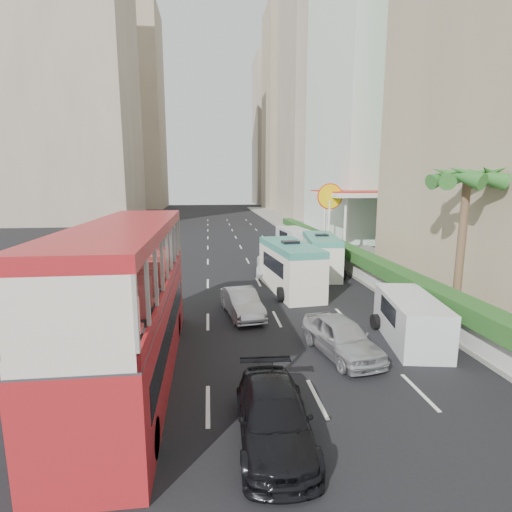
{
  "coord_description": "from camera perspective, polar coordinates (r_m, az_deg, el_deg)",
  "views": [
    {
      "loc": [
        -3.47,
        -12.5,
        6.3
      ],
      "look_at": [
        -1.5,
        4.0,
        3.2
      ],
      "focal_mm": 28.0,
      "sensor_mm": 36.0,
      "label": 1
    }
  ],
  "objects": [
    {
      "name": "ground_plane",
      "position": [
        14.42,
        8.12,
        -15.45
      ],
      "size": [
        200.0,
        200.0,
        0.0
      ],
      "primitive_type": "plane",
      "color": "black",
      "rests_on": "ground"
    },
    {
      "name": "double_decker_bus",
      "position": [
        13.3,
        -17.59,
        -6.41
      ],
      "size": [
        2.5,
        11.0,
        5.06
      ],
      "primitive_type": "cube",
      "color": "#AF1C21",
      "rests_on": "ground"
    },
    {
      "name": "car_silver_lane_a",
      "position": [
        19.24,
        -1.99,
        -8.55
      ],
      "size": [
        1.98,
        4.05,
        1.28
      ],
      "primitive_type": "imported",
      "rotation": [
        0.0,
        0.0,
        0.17
      ],
      "color": "#B7B9BE",
      "rests_on": "ground"
    },
    {
      "name": "car_silver_lane_b",
      "position": [
        15.53,
        12.01,
        -13.62
      ],
      "size": [
        2.4,
        4.35,
        1.4
      ],
      "primitive_type": "imported",
      "rotation": [
        0.0,
        0.0,
        0.19
      ],
      "color": "#B7B9BE",
      "rests_on": "ground"
    },
    {
      "name": "car_black",
      "position": [
        10.91,
        2.52,
        -24.72
      ],
      "size": [
        1.94,
        4.41,
        1.26
      ],
      "primitive_type": "imported",
      "rotation": [
        0.0,
        0.0,
        -0.04
      ],
      "color": "black",
      "rests_on": "ground"
    },
    {
      "name": "van_asset",
      "position": [
        27.62,
        2.31,
        -2.63
      ],
      "size": [
        2.74,
        4.89,
        1.29
      ],
      "primitive_type": "imported",
      "rotation": [
        0.0,
        0.0,
        -0.13
      ],
      "color": "silver",
      "rests_on": "ground"
    },
    {
      "name": "minibus_near",
      "position": [
        23.29,
        4.89,
        -1.61
      ],
      "size": [
        2.81,
        6.53,
        2.81
      ],
      "primitive_type": "cube",
      "rotation": [
        0.0,
        0.0,
        0.11
      ],
      "color": "silver",
      "rests_on": "ground"
    },
    {
      "name": "minibus_far",
      "position": [
        27.87,
        9.27,
        0.15
      ],
      "size": [
        2.79,
        6.2,
        2.65
      ],
      "primitive_type": "cube",
      "rotation": [
        0.0,
        0.0,
        -0.14
      ],
      "color": "silver",
      "rests_on": "ground"
    },
    {
      "name": "panel_van_near",
      "position": [
        17.21,
        21.2,
        -8.45
      ],
      "size": [
        2.58,
        4.77,
        1.81
      ],
      "primitive_type": "cube",
      "rotation": [
        0.0,
        0.0,
        -0.18
      ],
      "color": "silver",
      "rests_on": "ground"
    },
    {
      "name": "panel_van_far",
      "position": [
        36.67,
        5.47,
        2.27
      ],
      "size": [
        2.58,
        5.39,
        2.08
      ],
      "primitive_type": "cube",
      "rotation": [
        0.0,
        0.0,
        0.1
      ],
      "color": "silver",
      "rests_on": "ground"
    },
    {
      "name": "sidewalk",
      "position": [
        40.0,
        11.46,
        1.42
      ],
      "size": [
        6.0,
        120.0,
        0.18
      ],
      "primitive_type": "cube",
      "color": "#99968C",
      "rests_on": "ground"
    },
    {
      "name": "kerb_wall",
      "position": [
        28.76,
        12.99,
        -0.98
      ],
      "size": [
        0.3,
        44.0,
        1.0
      ],
      "primitive_type": "cube",
      "color": "silver",
      "rests_on": "sidewalk"
    },
    {
      "name": "hedge",
      "position": [
        28.61,
        13.06,
        0.69
      ],
      "size": [
        1.1,
        44.0,
        0.7
      ],
      "primitive_type": "cube",
      "color": "#2D6626",
      "rests_on": "kerb_wall"
    },
    {
      "name": "palm_tree",
      "position": [
        20.19,
        27.22,
        1.07
      ],
      "size": [
        0.36,
        0.36,
        6.4
      ],
      "primitive_type": "cylinder",
      "color": "brown",
      "rests_on": "sidewalk"
    },
    {
      "name": "shell_station",
      "position": [
        38.13,
        13.97,
        4.91
      ],
      "size": [
        6.5,
        8.0,
        5.5
      ],
      "primitive_type": "cube",
      "color": "silver",
      "rests_on": "ground"
    },
    {
      "name": "tower_mid",
      "position": [
        76.03,
        10.82,
        24.63
      ],
      "size": [
        16.0,
        16.0,
        50.0
      ],
      "primitive_type": "cube",
      "color": "#B2A08C",
      "rests_on": "ground"
    },
    {
      "name": "tower_far_a",
      "position": [
        97.96,
        5.69,
        19.74
      ],
      "size": [
        14.0,
        14.0,
        44.0
      ],
      "primitive_type": "cube",
      "color": "tan",
      "rests_on": "ground"
    },
    {
      "name": "tower_far_b",
      "position": [
        119.08,
        3.3,
        17.15
      ],
      "size": [
        14.0,
        14.0,
        40.0
      ],
      "primitive_type": "cube",
      "color": "#B2A08C",
      "rests_on": "ground"
    },
    {
      "name": "tower_left_a",
      "position": [
        73.25,
        -25.35,
        25.22
      ],
      "size": [
        18.0,
        18.0,
        52.0
      ],
      "primitive_type": "cube",
      "color": "#B2A08C",
      "rests_on": "ground"
    },
    {
      "name": "tower_left_b",
      "position": [
        105.49,
        -17.84,
        19.19
      ],
      "size": [
        16.0,
        16.0,
        46.0
      ],
      "primitive_type": "cube",
      "color": "tan",
      "rests_on": "ground"
    }
  ]
}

